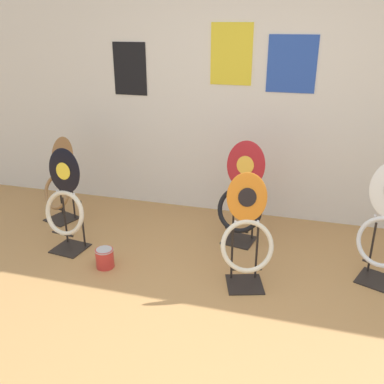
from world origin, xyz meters
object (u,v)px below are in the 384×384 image
toilet_seat_display_jazz_black (65,204)px  paint_can (105,257)px  toilet_seat_display_crimson_swirl (241,199)px  toilet_seat_display_orange_sun (247,236)px  toilet_seat_display_woodgrain (59,183)px

toilet_seat_display_jazz_black → paint_can: toilet_seat_display_jazz_black is taller
toilet_seat_display_crimson_swirl → paint_can: bearing=-142.4°
toilet_seat_display_orange_sun → toilet_seat_display_woodgrain: toilet_seat_display_orange_sun is taller
toilet_seat_display_crimson_swirl → paint_can: (-1.02, -0.78, -0.34)m
toilet_seat_display_jazz_black → toilet_seat_display_crimson_swirl: bearing=21.9°
paint_can → toilet_seat_display_woodgrain: bearing=139.0°
toilet_seat_display_orange_sun → paint_can: size_ratio=5.25×
toilet_seat_display_orange_sun → toilet_seat_display_crimson_swirl: 0.73m
toilet_seat_display_jazz_black → toilet_seat_display_orange_sun: (1.63, -0.12, -0.02)m
toilet_seat_display_orange_sun → toilet_seat_display_crimson_swirl: toilet_seat_display_crimson_swirl is taller
toilet_seat_display_jazz_black → toilet_seat_display_crimson_swirl: (1.47, 0.59, -0.02)m
toilet_seat_display_crimson_swirl → paint_can: toilet_seat_display_crimson_swirl is taller
toilet_seat_display_jazz_black → toilet_seat_display_woodgrain: 0.69m
toilet_seat_display_orange_sun → toilet_seat_display_woodgrain: size_ratio=1.04×
toilet_seat_display_crimson_swirl → toilet_seat_display_woodgrain: (-1.87, -0.04, -0.03)m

